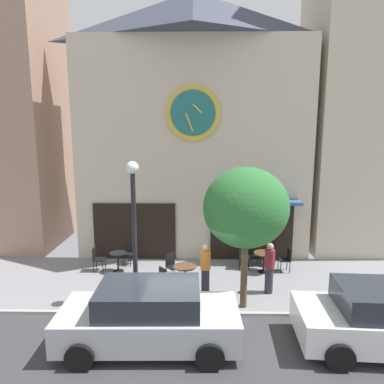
{
  "coord_description": "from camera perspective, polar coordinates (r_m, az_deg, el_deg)",
  "views": [
    {
      "loc": [
        0.28,
        -9.16,
        5.19
      ],
      "look_at": [
        0.09,
        2.23,
        3.16
      ],
      "focal_mm": 32.66,
      "sensor_mm": 36.0,
      "label": 1
    }
  ],
  "objects": [
    {
      "name": "cafe_table_rightmost",
      "position": [
        13.33,
        11.69,
        -10.48
      ],
      "size": [
        0.77,
        0.77,
        0.75
      ],
      "color": "black",
      "rests_on": "ground_plane"
    },
    {
      "name": "pedestrian_orange",
      "position": [
        11.32,
        2.21,
        -12.39
      ],
      "size": [
        0.43,
        0.43,
        1.67
      ],
      "color": "#2D2D38",
      "rests_on": "ground_plane"
    },
    {
      "name": "cafe_chair_under_awning",
      "position": [
        14.07,
        -10.0,
        -9.41
      ],
      "size": [
        0.54,
        0.54,
        0.9
      ],
      "color": "black",
      "rests_on": "ground_plane"
    },
    {
      "name": "street_tree",
      "position": [
        10.02,
        8.79,
        -2.62
      ],
      "size": [
        2.44,
        2.2,
        4.18
      ],
      "color": "brown",
      "rests_on": "ground_plane"
    },
    {
      "name": "cafe_chair_facing_wall",
      "position": [
        13.66,
        -15.25,
        -10.23
      ],
      "size": [
        0.41,
        0.41,
        0.9
      ],
      "color": "black",
      "rests_on": "ground_plane"
    },
    {
      "name": "cafe_chair_curbside",
      "position": [
        13.54,
        8.23,
        -10.15
      ],
      "size": [
        0.48,
        0.48,
        0.9
      ],
      "color": "black",
      "rests_on": "ground_plane"
    },
    {
      "name": "cafe_table_center_left",
      "position": [
        13.41,
        -12.0,
        -10.7
      ],
      "size": [
        0.6,
        0.6,
        0.74
      ],
      "color": "black",
      "rests_on": "ground_plane"
    },
    {
      "name": "parked_car_silver",
      "position": [
        8.99,
        -6.97,
        -19.51
      ],
      "size": [
        4.33,
        2.09,
        1.55
      ],
      "color": "#B7BABF",
      "rests_on": "ground_plane"
    },
    {
      "name": "pedestrian_maroon",
      "position": [
        11.68,
        12.53,
        -11.92
      ],
      "size": [
        0.36,
        0.36,
        1.67
      ],
      "color": "#2D2D38",
      "rests_on": "ground_plane"
    },
    {
      "name": "cafe_chair_facing_street",
      "position": [
        11.5,
        -4.37,
        -13.86
      ],
      "size": [
        0.56,
        0.56,
        0.9
      ],
      "color": "black",
      "rests_on": "ground_plane"
    },
    {
      "name": "cafe_chair_left_end",
      "position": [
        12.59,
        -3.33,
        -11.67
      ],
      "size": [
        0.56,
        0.56,
        0.9
      ],
      "color": "black",
      "rests_on": "ground_plane"
    },
    {
      "name": "clock_building",
      "position": [
        15.02,
        0.25,
        11.22
      ],
      "size": [
        9.44,
        4.18,
        10.64
      ],
      "color": "beige",
      "rests_on": "ground_plane"
    },
    {
      "name": "ground_plane",
      "position": [
        9.59,
        -0.94,
        -22.88
      ],
      "size": [
        26.67,
        11.21,
        0.13
      ],
      "color": "gray"
    },
    {
      "name": "cafe_chair_mid_row",
      "position": [
        14.07,
        12.66,
        -9.51
      ],
      "size": [
        0.54,
        0.54,
        0.9
      ],
      "color": "black",
      "rests_on": "ground_plane"
    },
    {
      "name": "cafe_chair_outer",
      "position": [
        13.6,
        15.17,
        -10.32
      ],
      "size": [
        0.42,
        0.42,
        0.9
      ],
      "color": "black",
      "rests_on": "ground_plane"
    },
    {
      "name": "street_lamp",
      "position": [
        10.43,
        -9.39,
        -6.73
      ],
      "size": [
        0.36,
        0.36,
        4.32
      ],
      "color": "black",
      "rests_on": "ground_plane"
    },
    {
      "name": "cafe_table_leftmost",
      "position": [
        11.92,
        -1.16,
        -12.86
      ],
      "size": [
        0.77,
        0.77,
        0.74
      ],
      "color": "black",
      "rests_on": "ground_plane"
    },
    {
      "name": "cafe_chair_by_entrance",
      "position": [
        14.0,
        10.12,
        -9.52
      ],
      "size": [
        0.46,
        0.46,
        0.9
      ],
      "color": "black",
      "rests_on": "ground_plane"
    }
  ]
}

